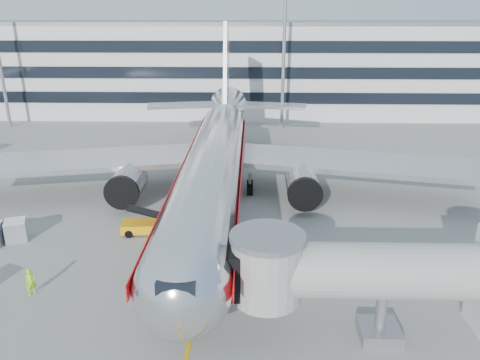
{
  "coord_description": "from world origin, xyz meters",
  "views": [
    {
      "loc": [
        3.32,
        -29.76,
        17.05
      ],
      "look_at": [
        2.4,
        6.55,
        4.0
      ],
      "focal_mm": 35.0,
      "sensor_mm": 36.0,
      "label": 1
    }
  ],
  "objects_px": {
    "main_jet": "(216,159)",
    "cargo_container_right": "(16,230)",
    "ramp_worker": "(31,282)",
    "belt_loader": "(151,225)"
  },
  "relations": [
    {
      "from": "main_jet",
      "to": "belt_loader",
      "type": "xyz_separation_m",
      "value": [
        -4.81,
        -7.03,
        -3.56
      ]
    },
    {
      "from": "cargo_container_right",
      "to": "ramp_worker",
      "type": "relative_size",
      "value": 1.13
    },
    {
      "from": "main_jet",
      "to": "ramp_worker",
      "type": "bearing_deg",
      "value": -123.49
    },
    {
      "from": "cargo_container_right",
      "to": "ramp_worker",
      "type": "height_order",
      "value": "ramp_worker"
    },
    {
      "from": "belt_loader",
      "to": "ramp_worker",
      "type": "bearing_deg",
      "value": -122.76
    },
    {
      "from": "belt_loader",
      "to": "cargo_container_right",
      "type": "height_order",
      "value": "belt_loader"
    },
    {
      "from": "main_jet",
      "to": "cargo_container_right",
      "type": "xyz_separation_m",
      "value": [
        -15.24,
        -8.53,
        -3.4
      ]
    },
    {
      "from": "cargo_container_right",
      "to": "ramp_worker",
      "type": "xyz_separation_m",
      "value": [
        4.61,
        -7.54,
        0.06
      ]
    },
    {
      "from": "ramp_worker",
      "to": "cargo_container_right",
      "type": "bearing_deg",
      "value": 79.19
    },
    {
      "from": "ramp_worker",
      "to": "main_jet",
      "type": "bearing_deg",
      "value": 14.28
    }
  ]
}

